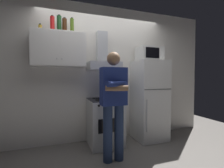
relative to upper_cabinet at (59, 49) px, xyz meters
The scene contains 14 objects.
ground_plane 1.98m from the upper_cabinet, 23.77° to the right, with size 7.00×7.00×0.00m, color slate.
back_wall_tiled 0.97m from the upper_cabinet, 14.86° to the left, with size 4.80×0.10×2.70m, color silver.
upper_cabinet is the anchor object (origin of this frame).
stove_oven 1.55m from the upper_cabinet, ahead, with size 0.60×0.62×0.87m.
range_hood 0.81m from the upper_cabinet, ahead, with size 0.60×0.44×0.75m.
refrigerator 2.00m from the upper_cabinet, ahead, with size 0.60×0.62×1.60m.
microwave 1.75m from the upper_cabinet, ahead, with size 0.48×0.37×0.28m.
person_standing 1.35m from the upper_cabinet, 44.26° to the right, with size 0.38×0.33×1.64m.
cooking_pot 1.27m from the upper_cabinet, 14.73° to the right, with size 0.30×0.20×0.10m.
bottle_soda_red 0.44m from the upper_cabinet, 166.69° to the right, with size 0.07×0.07×0.26m.
bottle_wine_green 0.44m from the upper_cabinet, 54.57° to the left, with size 0.08×0.08×0.30m.
bottle_olive_oil 0.48m from the upper_cabinet, ahead, with size 0.07×0.07×0.26m.
bottle_spice_jar 0.47m from the upper_cabinet, behind, with size 0.06×0.06×0.12m.
bottle_rum_dark 0.44m from the upper_cabinet, 22.43° to the left, with size 0.08×0.08×0.27m.
Camera 1 is at (-0.92, -2.62, 1.26)m, focal length 26.04 mm.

